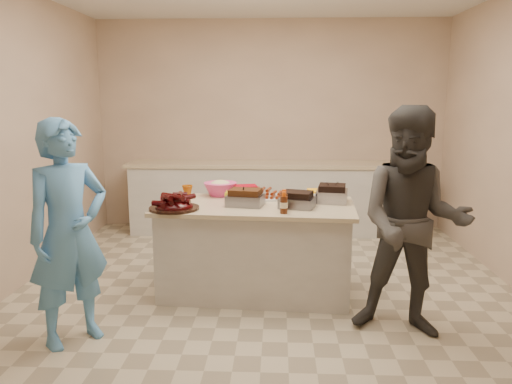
{
  "coord_description": "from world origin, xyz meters",
  "views": [
    {
      "loc": [
        0.1,
        -4.09,
        1.71
      ],
      "look_at": [
        -0.09,
        0.18,
        0.9
      ],
      "focal_mm": 35.0,
      "sensor_mm": 36.0,
      "label": 1
    }
  ],
  "objects_px": {
    "coleslaw_bowl": "(220,196)",
    "mustard_bottle": "(227,201)",
    "bbq_bottle_b": "(284,211)",
    "island": "(256,292)",
    "rib_platter": "(174,209)",
    "guest_gray": "(406,332)",
    "plastic_cup": "(188,195)",
    "bbq_bottle_a": "(284,213)",
    "guest_blue": "(76,340)",
    "roasting_pan": "(332,202)"
  },
  "relations": [
    {
      "from": "guest_gray",
      "to": "roasting_pan",
      "type": "bearing_deg",
      "value": 133.62
    },
    {
      "from": "rib_platter",
      "to": "guest_blue",
      "type": "height_order",
      "value": "rib_platter"
    },
    {
      "from": "mustard_bottle",
      "to": "bbq_bottle_b",
      "type": "bearing_deg",
      "value": -34.72
    },
    {
      "from": "coleslaw_bowl",
      "to": "guest_gray",
      "type": "height_order",
      "value": "coleslaw_bowl"
    },
    {
      "from": "bbq_bottle_a",
      "to": "coleslaw_bowl",
      "type": "bearing_deg",
      "value": 129.76
    },
    {
      "from": "island",
      "to": "coleslaw_bowl",
      "type": "distance_m",
      "value": 0.95
    },
    {
      "from": "coleslaw_bowl",
      "to": "mustard_bottle",
      "type": "height_order",
      "value": "coleslaw_bowl"
    },
    {
      "from": "coleslaw_bowl",
      "to": "guest_blue",
      "type": "bearing_deg",
      "value": -123.96
    },
    {
      "from": "roasting_pan",
      "to": "guest_blue",
      "type": "relative_size",
      "value": 0.17
    },
    {
      "from": "guest_blue",
      "to": "island",
      "type": "bearing_deg",
      "value": -9.94
    },
    {
      "from": "island",
      "to": "rib_platter",
      "type": "bearing_deg",
      "value": -157.41
    },
    {
      "from": "rib_platter",
      "to": "plastic_cup",
      "type": "bearing_deg",
      "value": 90.14
    },
    {
      "from": "mustard_bottle",
      "to": "plastic_cup",
      "type": "bearing_deg",
      "value": 145.07
    },
    {
      "from": "rib_platter",
      "to": "mustard_bottle",
      "type": "xyz_separation_m",
      "value": [
        0.4,
        0.34,
        0.0
      ]
    },
    {
      "from": "roasting_pan",
      "to": "coleslaw_bowl",
      "type": "bearing_deg",
      "value": 175.52
    },
    {
      "from": "bbq_bottle_b",
      "to": "plastic_cup",
      "type": "height_order",
      "value": "bbq_bottle_b"
    },
    {
      "from": "guest_blue",
      "to": "guest_gray",
      "type": "relative_size",
      "value": 0.95
    },
    {
      "from": "bbq_bottle_b",
      "to": "guest_blue",
      "type": "distance_m",
      "value": 1.84
    },
    {
      "from": "plastic_cup",
      "to": "roasting_pan",
      "type": "bearing_deg",
      "value": -11.41
    },
    {
      "from": "coleslaw_bowl",
      "to": "bbq_bottle_b",
      "type": "height_order",
      "value": "coleslaw_bowl"
    },
    {
      "from": "rib_platter",
      "to": "guest_blue",
      "type": "bearing_deg",
      "value": -128.45
    },
    {
      "from": "bbq_bottle_a",
      "to": "mustard_bottle",
      "type": "height_order",
      "value": "bbq_bottle_a"
    },
    {
      "from": "bbq_bottle_a",
      "to": "guest_blue",
      "type": "distance_m",
      "value": 1.8
    },
    {
      "from": "island",
      "to": "bbq_bottle_b",
      "type": "bearing_deg",
      "value": -40.19
    },
    {
      "from": "roasting_pan",
      "to": "bbq_bottle_a",
      "type": "distance_m",
      "value": 0.63
    },
    {
      "from": "roasting_pan",
      "to": "plastic_cup",
      "type": "xyz_separation_m",
      "value": [
        -1.34,
        0.27,
        0.0
      ]
    },
    {
      "from": "guest_blue",
      "to": "plastic_cup",
      "type": "bearing_deg",
      "value": 19.36
    },
    {
      "from": "roasting_pan",
      "to": "bbq_bottle_b",
      "type": "distance_m",
      "value": 0.56
    },
    {
      "from": "bbq_bottle_a",
      "to": "guest_blue",
      "type": "xyz_separation_m",
      "value": [
        -1.49,
        -0.63,
        -0.8
      ]
    },
    {
      "from": "island",
      "to": "rib_platter",
      "type": "xyz_separation_m",
      "value": [
        -0.67,
        -0.22,
        0.8
      ]
    },
    {
      "from": "island",
      "to": "bbq_bottle_b",
      "type": "distance_m",
      "value": 0.87
    },
    {
      "from": "bbq_bottle_b",
      "to": "guest_gray",
      "type": "xyz_separation_m",
      "value": [
        0.91,
        -0.49,
        -0.8
      ]
    },
    {
      "from": "island",
      "to": "mustard_bottle",
      "type": "relative_size",
      "value": 15.95
    },
    {
      "from": "rib_platter",
      "to": "roasting_pan",
      "type": "distance_m",
      "value": 1.38
    },
    {
      "from": "island",
      "to": "roasting_pan",
      "type": "xyz_separation_m",
      "value": [
        0.67,
        0.13,
        0.8
      ]
    },
    {
      "from": "roasting_pan",
      "to": "bbq_bottle_a",
      "type": "bearing_deg",
      "value": -123.85
    },
    {
      "from": "bbq_bottle_a",
      "to": "guest_gray",
      "type": "xyz_separation_m",
      "value": [
        0.91,
        -0.4,
        -0.8
      ]
    },
    {
      "from": "coleslaw_bowl",
      "to": "bbq_bottle_b",
      "type": "bearing_deg",
      "value": -45.88
    },
    {
      "from": "rib_platter",
      "to": "coleslaw_bowl",
      "type": "xyz_separation_m",
      "value": [
        0.32,
        0.6,
        0.0
      ]
    },
    {
      "from": "bbq_bottle_a",
      "to": "rib_platter",
      "type": "bearing_deg",
      "value": 173.18
    },
    {
      "from": "island",
      "to": "mustard_bottle",
      "type": "xyz_separation_m",
      "value": [
        -0.26,
        0.12,
        0.8
      ]
    },
    {
      "from": "guest_blue",
      "to": "rib_platter",
      "type": "bearing_deg",
      "value": 4.11
    },
    {
      "from": "mustard_bottle",
      "to": "roasting_pan",
      "type": "bearing_deg",
      "value": 0.74
    },
    {
      "from": "bbq_bottle_a",
      "to": "mustard_bottle",
      "type": "xyz_separation_m",
      "value": [
        -0.5,
        0.45,
        0.0
      ]
    },
    {
      "from": "rib_platter",
      "to": "plastic_cup",
      "type": "distance_m",
      "value": 0.62
    },
    {
      "from": "rib_platter",
      "to": "mustard_bottle",
      "type": "distance_m",
      "value": 0.53
    },
    {
      "from": "plastic_cup",
      "to": "guest_blue",
      "type": "relative_size",
      "value": 0.06
    },
    {
      "from": "plastic_cup",
      "to": "bbq_bottle_a",
      "type": "bearing_deg",
      "value": -38.85
    },
    {
      "from": "island",
      "to": "plastic_cup",
      "type": "relative_size",
      "value": 16.8
    },
    {
      "from": "bbq_bottle_b",
      "to": "guest_gray",
      "type": "bearing_deg",
      "value": -28.51
    }
  ]
}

